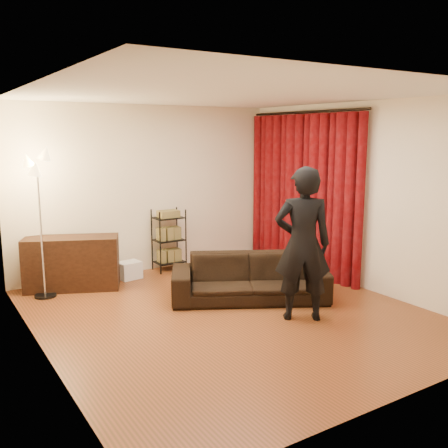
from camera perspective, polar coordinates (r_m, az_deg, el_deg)
floor at (r=6.40m, az=0.68°, el=-10.23°), size 5.00×5.00×0.00m
ceiling at (r=6.01m, az=0.74°, el=14.64°), size 5.00×5.00×0.00m
wall_back at (r=8.26m, az=-8.76°, el=3.96°), size 5.00×0.00×5.00m
wall_front at (r=4.22m, az=19.45°, el=-2.55°), size 5.00×0.00×5.00m
wall_left at (r=5.21m, az=-20.56°, el=-0.25°), size 0.00×5.00×5.00m
wall_right at (r=7.51m, az=15.31°, el=3.09°), size 0.00×5.00×5.00m
curtain_rod at (r=8.20m, az=9.33°, el=12.51°), size 0.04×2.65×0.04m
curtain at (r=8.24m, az=8.96°, el=3.41°), size 0.22×2.65×2.55m
sofa at (r=6.85m, az=2.94°, el=-6.15°), size 2.24×1.72×0.61m
person at (r=6.06m, az=8.97°, el=-2.29°), size 0.82×0.75×1.87m
media_cabinet at (r=7.61m, az=-16.98°, el=-4.29°), size 1.41×0.98×0.77m
storage_boxes at (r=7.98m, az=-10.71°, el=-5.19°), size 0.38×0.33×0.28m
wire_shelf at (r=8.30m, az=-6.32°, el=-1.82°), size 0.50×0.38×1.02m
floor_lamp at (r=7.23m, az=-20.20°, el=-0.30°), size 0.44×0.44×1.99m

